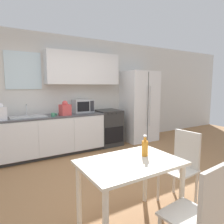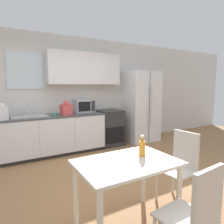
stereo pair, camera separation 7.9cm
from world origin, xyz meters
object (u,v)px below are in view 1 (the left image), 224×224
at_px(microwave, 83,106).
at_px(coffee_mug, 54,115).
at_px(dining_table, 130,172).
at_px(dining_chair_near, 201,212).
at_px(refrigerator, 139,106).
at_px(drink_bottle, 145,148).
at_px(oven_range, 108,127).
at_px(dining_chair_side, 183,161).

xyz_separation_m(microwave, coffee_mug, (-0.81, -0.32, -0.12)).
xyz_separation_m(dining_table, dining_chair_near, (0.16, -0.73, -0.08)).
height_order(refrigerator, drink_bottle, refrigerator).
relative_size(refrigerator, drink_bottle, 8.07).
relative_size(coffee_mug, dining_chair_near, 0.13).
bearing_deg(drink_bottle, microwave, 80.59).
relative_size(oven_range, dining_chair_near, 0.98).
height_order(dining_table, drink_bottle, drink_bottle).
bearing_deg(drink_bottle, dining_chair_side, 1.30).
relative_size(oven_range, coffee_mug, 7.39).
relative_size(microwave, dining_chair_near, 0.50).
bearing_deg(dining_table, microwave, 76.30).
bearing_deg(dining_chair_near, oven_range, 66.22).
bearing_deg(dining_chair_near, refrigerator, 52.83).
height_order(coffee_mug, dining_chair_near, coffee_mug).
xyz_separation_m(refrigerator, dining_chair_near, (-2.17, -3.46, -0.42)).
bearing_deg(dining_chair_near, dining_table, 97.03).
distance_m(oven_range, coffee_mug, 1.53).
bearing_deg(oven_range, refrigerator, -2.91).
bearing_deg(refrigerator, coffee_mug, -176.33).
bearing_deg(dining_chair_side, refrigerator, -33.36).
bearing_deg(drink_bottle, oven_range, 67.93).
distance_m(microwave, dining_chair_near, 3.70).
xyz_separation_m(coffee_mug, dining_chair_side, (1.00, -2.51, -0.39)).
xyz_separation_m(microwave, dining_chair_near, (-0.55, -3.63, -0.50)).
xyz_separation_m(dining_table, dining_chair_side, (0.90, 0.06, -0.08)).
bearing_deg(refrigerator, dining_chair_side, -118.05).
height_order(refrigerator, coffee_mug, refrigerator).
xyz_separation_m(refrigerator, microwave, (-1.62, 0.17, 0.08)).
height_order(oven_range, drink_bottle, drink_bottle).
bearing_deg(refrigerator, microwave, 174.04).
bearing_deg(microwave, dining_table, -103.70).
height_order(coffee_mug, dining_table, coffee_mug).
bearing_deg(dining_table, oven_range, 64.23).
distance_m(oven_range, dining_chair_near, 3.70).
height_order(microwave, dining_chair_side, microwave).
relative_size(dining_table, drink_bottle, 4.42).
distance_m(microwave, drink_bottle, 2.90).
distance_m(microwave, coffee_mug, 0.88).
distance_m(dining_table, dining_chair_near, 0.75).
bearing_deg(dining_chair_side, dining_chair_near, 131.48).
bearing_deg(drink_bottle, coffee_mug, 97.58).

